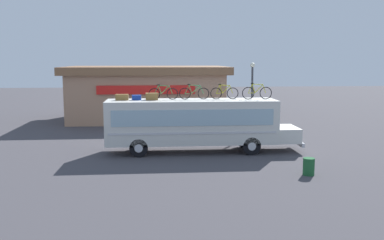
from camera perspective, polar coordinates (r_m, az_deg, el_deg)
ground_plane at (r=25.42m, az=-0.07°, el=-4.24°), size 120.00×120.00×0.00m
bus at (r=25.12m, az=0.47°, el=-0.29°), size 11.35×2.54×3.08m
luggage_bag_1 at (r=25.10m, az=-9.26°, el=3.00°), size 0.73×0.33×0.34m
luggage_bag_2 at (r=25.11m, az=-7.36°, el=2.97°), size 0.52×0.37×0.28m
luggage_bag_3 at (r=25.06m, az=-5.35°, el=3.13°), size 0.70×0.52×0.40m
rooftop_bicycle_1 at (r=25.18m, az=-3.82°, el=3.56°), size 1.72×0.44×0.89m
rooftop_bicycle_2 at (r=25.28m, az=0.28°, el=3.61°), size 1.78×0.44×0.91m
rooftop_bicycle_3 at (r=25.45m, az=4.31°, el=3.62°), size 1.67×0.44×0.91m
rooftop_bicycle_4 at (r=25.55m, az=8.60°, el=3.62°), size 1.78×0.44×0.97m
roadside_building at (r=39.50m, az=-5.96°, el=3.68°), size 14.29×9.23×4.77m
trash_bin at (r=21.07m, az=15.21°, el=-5.98°), size 0.54×0.54×0.82m
street_lamp at (r=30.95m, az=7.96°, el=3.82°), size 0.33×0.33×5.18m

